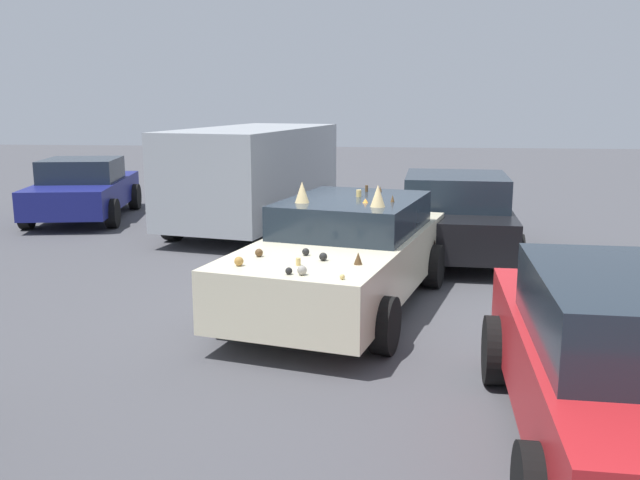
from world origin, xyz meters
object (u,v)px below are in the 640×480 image
(parked_van_row_back_far, at_px, (253,173))
(parked_sedan_near_left, at_px, (84,189))
(parked_sedan_behind_right, at_px, (640,366))
(parked_sedan_near_right, at_px, (454,214))
(art_car_decorated, at_px, (345,253))

(parked_van_row_back_far, xyz_separation_m, parked_sedan_near_left, (0.98, 4.09, -0.51))
(parked_sedan_behind_right, height_order, parked_sedan_near_right, parked_sedan_behind_right)
(art_car_decorated, xyz_separation_m, parked_sedan_near_left, (6.14, 6.31, -0.05))
(art_car_decorated, relative_size, parked_sedan_near_right, 1.06)
(parked_sedan_behind_right, distance_m, parked_sedan_near_left, 13.15)
(art_car_decorated, distance_m, parked_sedan_near_left, 8.81)
(parked_sedan_behind_right, relative_size, parked_sedan_near_right, 0.91)
(parked_van_row_back_far, distance_m, parked_sedan_near_left, 4.24)
(art_car_decorated, bearing_deg, parked_van_row_back_far, -142.64)
(parked_van_row_back_far, bearing_deg, parked_sedan_near_left, -91.11)
(art_car_decorated, height_order, parked_sedan_near_left, art_car_decorated)
(art_car_decorated, xyz_separation_m, parked_sedan_behind_right, (-3.68, -2.43, 0.03))
(parked_sedan_behind_right, xyz_separation_m, parked_sedan_near_right, (7.05, 0.74, -0.05))
(parked_sedan_near_right, height_order, parked_sedan_near_left, parked_sedan_near_right)
(parked_van_row_back_far, xyz_separation_m, parked_sedan_near_right, (-1.79, -3.91, -0.48))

